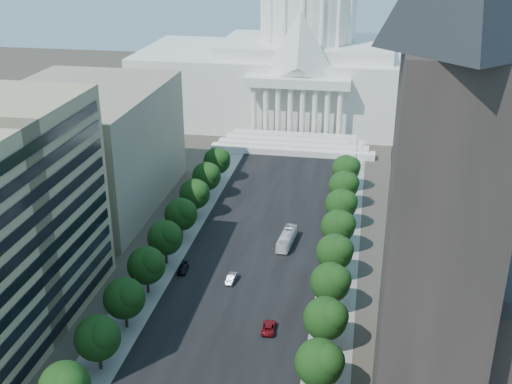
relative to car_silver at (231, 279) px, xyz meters
The scene contains 30 objects.
road_asphalt 23.25m from the car_silver, 83.80° to the left, with size 30.00×260.00×0.01m, color black.
sidewalk_left 28.40m from the car_silver, 125.51° to the left, with size 8.00×260.00×0.02m, color gray.
sidewalk_right 31.58m from the car_silver, 47.05° to the left, with size 8.00×260.00×0.02m, color gray.
capitol 119.59m from the car_silver, 88.78° to the left, with size 120.00×56.00×73.00m.
office_block_left_far 58.04m from the car_silver, 143.95° to the left, with size 38.00×52.00×30.00m, color gray.
tree_l_c 35.05m from the car_silver, 115.98° to the right, with size 7.79×7.60×9.97m.
tree_l_d 25.03m from the car_silver, 128.44° to the right, with size 7.79×7.60×9.97m.
tree_l_e 17.67m from the car_silver, 154.93° to the right, with size 7.79×7.60×9.97m.
tree_l_f 16.92m from the car_silver, 162.04° to the left, with size 7.79×7.60×9.97m.
tree_l_g 23.41m from the car_silver, 131.85° to the left, with size 7.79×7.60×9.97m.
tree_l_h 33.14m from the car_silver, 117.65° to the left, with size 7.79×7.60×9.97m.
tree_l_i 44.00m from the car_silver, 110.32° to the left, with size 7.79×7.60×9.97m.
tree_l_j 55.33m from the car_silver, 105.98° to the left, with size 7.79×7.60×9.97m.
tree_r_c 37.87m from the car_silver, 56.15° to the right, with size 7.79×7.60×9.97m.
tree_r_d 28.84m from the car_silver, 42.47° to the right, with size 7.79×7.60×9.97m.
tree_r_e 22.75m from the car_silver, 18.78° to the right, with size 7.79×7.60×9.97m.
tree_r_f 22.17m from the car_silver, 13.26° to the left, with size 7.79×7.60×9.97m.
tree_r_g 27.45m from the car_silver, 39.05° to the left, with size 7.79×7.60×9.97m.
tree_r_h 36.10m from the car_silver, 54.20° to the left, with size 7.79×7.60×9.97m.
tree_r_i 46.27m from the car_silver, 62.99° to the left, with size 7.79×7.60×9.97m.
tree_r_j 57.16m from the car_silver, 68.49° to the left, with size 7.79×7.60×9.97m.
streetlight_b 39.31m from the car_silver, 54.90° to the right, with size 2.61×0.44×9.00m.
streetlight_c 24.00m from the car_silver, 17.10° to the right, with size 2.61×0.44×9.00m.
streetlight_d 29.26m from the car_silver, 38.93° to the left, with size 2.61×0.44×9.00m.
streetlight_e 48.85m from the car_silver, 62.52° to the left, with size 2.61×0.44×9.00m.
streetlight_f 71.88m from the car_silver, 71.78° to the left, with size 2.61×0.44×9.00m.
car_silver is the anchor object (origin of this frame).
car_red 18.52m from the car_silver, 56.39° to the right, with size 2.35×5.09×1.42m, color maroon.
car_dark_b 11.23m from the car_silver, 168.01° to the left, with size 1.89×4.64×1.35m, color black.
city_bus 20.35m from the car_silver, 63.57° to the left, with size 2.56×10.94×3.05m, color white.
Camera 1 is at (22.55, -44.48, 68.87)m, focal length 45.00 mm.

